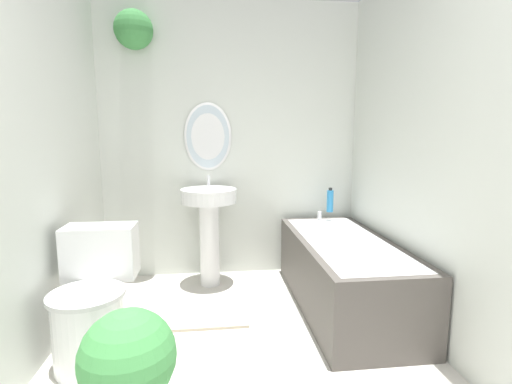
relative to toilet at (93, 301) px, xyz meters
name	(u,v)px	position (x,y,z in m)	size (l,w,h in m)	color
wall_back	(224,133)	(0.78, 1.25, 0.95)	(2.36, 0.31, 2.40)	silver
wall_left	(3,147)	(-0.30, -0.19, 0.87)	(0.06, 2.95, 2.40)	silver
wall_right	(456,145)	(2.00, -0.19, 0.87)	(0.06, 2.95, 2.40)	silver
toilet	(93,301)	(0.00, 0.00, 0.00)	(0.42, 0.60, 0.72)	white
pedestal_sink	(209,218)	(0.65, 0.96, 0.25)	(0.46, 0.46, 0.92)	white
bathtub	(344,272)	(1.62, 0.43, -0.06)	(0.65, 1.50, 0.58)	#4C4742
shampoo_bottle	(330,201)	(1.71, 1.06, 0.36)	(0.06, 0.06, 0.22)	#2D84C6
potted_plant	(128,363)	(0.32, -0.61, 0.00)	(0.40, 0.40, 0.55)	silver
bath_mat	(210,315)	(0.65, 0.39, -0.32)	(0.52, 0.39, 0.02)	#B7A88E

